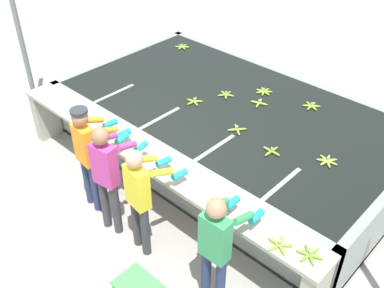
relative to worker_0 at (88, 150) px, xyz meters
The scene contains 21 objects.
ground_plane 1.17m from the worker_0, 24.33° to the left, with size 80.00×80.00×0.00m, color #A3A099.
wash_tank 2.38m from the worker_0, 75.04° to the left, with size 5.37×3.07×0.91m.
work_ledge 0.83m from the worker_0, 39.61° to the left, with size 5.37×0.45×0.91m.
worker_0 is the anchor object (origin of this frame).
worker_1 0.55m from the worker_0, 10.26° to the right, with size 0.47×0.73×1.63m.
worker_2 1.10m from the worker_0, ahead, with size 0.46×0.73×1.55m.
worker_3 2.27m from the worker_0, ahead, with size 0.42×0.71×1.57m.
banana_bunch_floating_0 3.12m from the worker_0, 39.91° to the left, with size 0.28×0.28×0.08m.
banana_bunch_floating_1 3.41m from the worker_0, 63.53° to the left, with size 0.27×0.28×0.08m.
banana_bunch_floating_2 3.58m from the worker_0, 114.07° to the left, with size 0.27×0.28×0.08m.
banana_bunch_floating_3 2.72m from the worker_0, 71.05° to the left, with size 0.28×0.28×0.08m.
banana_bunch_floating_4 2.08m from the worker_0, 58.19° to the left, with size 0.24×0.24×0.08m.
banana_bunch_floating_5 3.01m from the worker_0, 76.10° to the left, with size 0.28×0.28×0.08m.
banana_bunch_floating_6 1.92m from the worker_0, 86.36° to the left, with size 0.28×0.27×0.08m.
banana_bunch_floating_7 2.43m from the worker_0, 43.79° to the left, with size 0.28×0.28×0.08m.
banana_bunch_floating_8 2.45m from the worker_0, 81.93° to the left, with size 0.28×0.27×0.08m.
banana_bunch_ledge_0 1.98m from the worker_0, 13.28° to the left, with size 0.28×0.28×0.08m.
banana_bunch_ledge_1 3.09m from the worker_0, ahead, with size 0.28×0.28×0.08m.
banana_bunch_ledge_2 2.78m from the worker_0, ahead, with size 0.27×0.28×0.08m.
knife_0 0.61m from the worker_0, 115.65° to the left, with size 0.31×0.22×0.02m.
support_post_left 3.18m from the worker_0, 164.53° to the left, with size 0.09×0.09×3.20m.
Camera 1 is at (3.65, -2.77, 4.50)m, focal length 42.00 mm.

